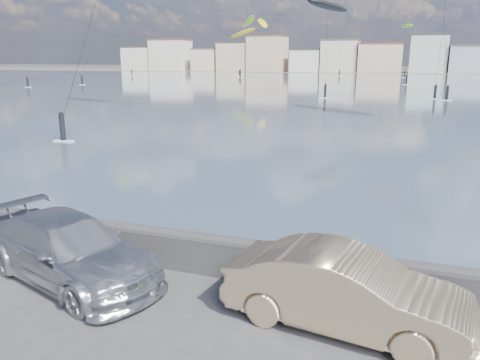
# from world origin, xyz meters

# --- Properties ---
(ground) EXTENTS (700.00, 700.00, 0.00)m
(ground) POSITION_xyz_m (0.00, 0.00, 0.00)
(ground) COLOR #333335
(ground) RESTS_ON ground
(bay_water) EXTENTS (500.00, 177.00, 0.00)m
(bay_water) POSITION_xyz_m (0.00, 91.50, 0.01)
(bay_water) COLOR #3F5765
(bay_water) RESTS_ON ground
(far_shore_strip) EXTENTS (500.00, 60.00, 0.00)m
(far_shore_strip) POSITION_xyz_m (0.00, 200.00, 0.01)
(far_shore_strip) COLOR #4C473D
(far_shore_strip) RESTS_ON ground
(seawall) EXTENTS (400.00, 0.36, 1.08)m
(seawall) POSITION_xyz_m (0.00, 2.70, 0.58)
(seawall) COLOR #28282B
(seawall) RESTS_ON ground
(far_buildings) EXTENTS (240.79, 13.26, 14.60)m
(far_buildings) POSITION_xyz_m (1.31, 186.00, 6.03)
(far_buildings) COLOR silver
(far_buildings) RESTS_ON ground
(car_silver) EXTENTS (5.92, 3.87, 1.59)m
(car_silver) POSITION_xyz_m (-2.50, 1.26, 0.80)
(car_silver) COLOR silver
(car_silver) RESTS_ON ground
(car_champagne) EXTENTS (5.15, 2.39, 1.63)m
(car_champagne) POSITION_xyz_m (4.22, 1.35, 0.82)
(car_champagne) COLOR tan
(car_champagne) RESTS_ON ground
(kitesurfer_1) EXTENTS (6.78, 14.39, 14.00)m
(kitesurfer_1) POSITION_xyz_m (-7.35, 67.23, 12.91)
(kitesurfer_1) COLOR black
(kitesurfer_1) RESTS_ON ground
(kitesurfer_11) EXTENTS (7.46, 12.78, 19.55)m
(kitesurfer_11) POSITION_xyz_m (-47.52, 149.42, 17.27)
(kitesurfer_11) COLOR #8CD826
(kitesurfer_11) RESTS_ON ground
(kitesurfer_12) EXTENTS (7.05, 20.37, 18.71)m
(kitesurfer_12) POSITION_xyz_m (-41.30, 144.73, 16.25)
(kitesurfer_12) COLOR yellow
(kitesurfer_12) RESTS_ON ground
(kitesurfer_14) EXTENTS (10.26, 16.27, 14.89)m
(kitesurfer_14) POSITION_xyz_m (-45.29, 136.94, 12.94)
(kitesurfer_14) COLOR yellow
(kitesurfer_14) RESTS_ON ground
(kitesurfer_17) EXTENTS (5.28, 14.23, 15.48)m
(kitesurfer_17) POSITION_xyz_m (2.98, 148.06, 14.64)
(kitesurfer_17) COLOR #8CD826
(kitesurfer_17) RESTS_ON ground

